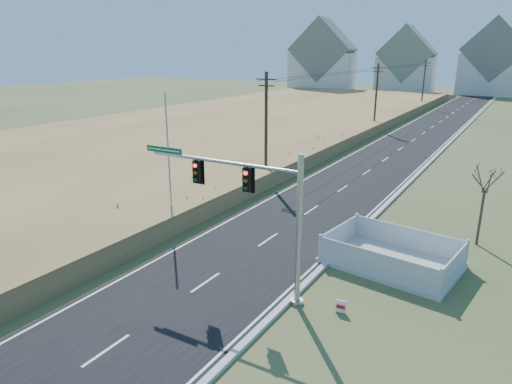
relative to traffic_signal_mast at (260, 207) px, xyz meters
name	(u,v)px	position (x,y,z in m)	size (l,w,h in m)	color
ground	(229,267)	(-2.66, 1.41, -4.15)	(260.00, 260.00, 0.00)	#3C4D25
road	(430,129)	(-2.66, 51.41, -4.12)	(8.00, 180.00, 0.06)	black
curb	(461,131)	(1.49, 51.41, -4.06)	(0.30, 180.00, 0.18)	#B2AFA8
reed_marsh	(248,121)	(-26.66, 41.41, -3.50)	(38.00, 110.00, 1.30)	#AE894E
utility_pole_near	(266,126)	(-9.16, 16.41, 0.53)	(1.80, 0.26, 9.00)	#422D1E
utility_pole_mid	(376,96)	(-9.16, 46.41, 0.53)	(1.80, 0.26, 9.00)	#422D1E
utility_pole_far	(424,83)	(-9.16, 76.41, 0.53)	(1.80, 0.26, 9.00)	#422D1E
condo_nw	(323,62)	(-40.66, 101.41, 3.55)	(17.69, 13.38, 19.05)	silver
condo_nnw	(406,65)	(-20.66, 109.41, 2.79)	(14.93, 11.17, 17.03)	silver
condo_n	(493,63)	(-0.66, 113.41, 3.46)	(15.27, 10.20, 18.54)	silver
traffic_signal_mast	(260,207)	(0.00, 0.00, 0.00)	(8.39, 0.57, 6.68)	#9EA0A5
fence_enclosure	(391,260)	(4.34, 5.92, -3.86)	(6.92, 5.17, 1.46)	#B7B5AD
open_sign	(341,307)	(3.75, 0.32, -3.85)	(0.46, 0.11, 0.57)	white
flagpole	(170,175)	(-9.01, 4.35, -0.85)	(0.37, 0.37, 8.26)	#B7B5AD
bare_tree	(487,178)	(7.80, 11.08, -0.22)	(1.84, 1.84, 4.87)	#4C3F33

